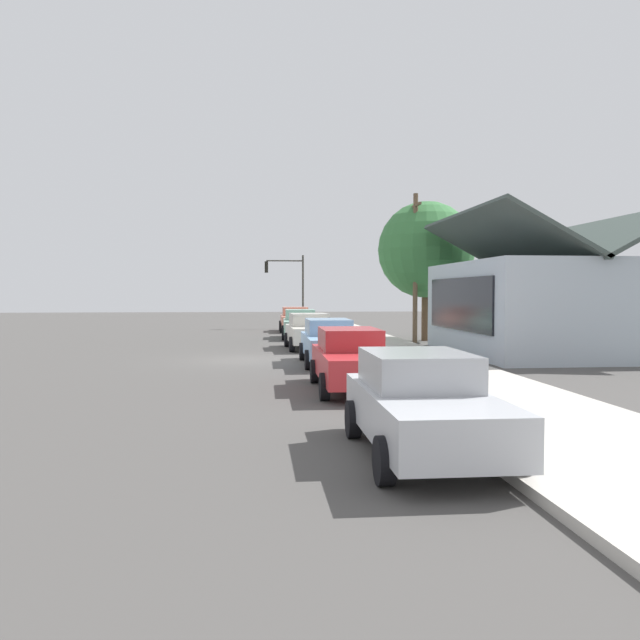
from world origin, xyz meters
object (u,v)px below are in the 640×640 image
(car_seafoam, at_px, (300,324))
(traffic_light_main, at_px, (288,279))
(shade_tree, at_px, (426,250))
(car_ivory, at_px, (310,331))
(car_silver, at_px, (422,403))
(car_coral, at_px, (295,319))
(fire_hydrant_red, at_px, (389,360))
(car_skyblue, at_px, (329,341))
(utility_pole_wooden, at_px, (415,265))
(car_cherry, at_px, (351,359))

(car_seafoam, relative_size, traffic_light_main, 0.87)
(shade_tree, bearing_deg, car_ivory, -56.69)
(car_silver, distance_m, shade_tree, 24.57)
(car_coral, relative_size, car_silver, 0.99)
(traffic_light_main, xyz_separation_m, fire_hydrant_red, (26.61, 1.66, -2.99))
(car_seafoam, bearing_deg, traffic_light_main, -176.96)
(car_skyblue, distance_m, utility_pole_wooden, 11.02)
(car_skyblue, relative_size, car_cherry, 1.02)
(car_ivory, relative_size, shade_tree, 0.62)
(traffic_light_main, relative_size, fire_hydrant_red, 7.32)
(car_seafoam, bearing_deg, shade_tree, 71.77)
(traffic_light_main, xyz_separation_m, utility_pole_wooden, (14.07, 5.66, 0.44))
(car_skyblue, bearing_deg, fire_hydrant_red, 22.93)
(car_coral, relative_size, traffic_light_main, 0.85)
(car_skyblue, height_order, car_silver, same)
(car_skyblue, relative_size, car_silver, 1.09)
(car_ivory, distance_m, traffic_light_main, 17.12)
(car_skyblue, distance_m, fire_hydrant_red, 3.76)
(car_seafoam, bearing_deg, car_ivory, 1.95)
(car_cherry, height_order, car_silver, same)
(car_skyblue, distance_m, car_silver, 12.86)
(car_seafoam, bearing_deg, utility_pole_wooden, 57.37)
(car_skyblue, bearing_deg, traffic_light_main, -178.79)
(car_cherry, xyz_separation_m, shade_tree, (-16.59, 6.49, 3.96))
(car_skyblue, relative_size, shade_tree, 0.67)
(car_coral, relative_size, car_seafoam, 0.98)
(car_ivory, distance_m, car_cherry, 12.30)
(car_coral, height_order, car_skyblue, same)
(fire_hydrant_red, bearing_deg, shade_tree, 160.53)
(shade_tree, bearing_deg, car_silver, -15.32)
(utility_pole_wooden, bearing_deg, car_ivory, -62.98)
(car_skyblue, height_order, shade_tree, shade_tree)
(car_coral, xyz_separation_m, shade_tree, (8.71, 6.35, 3.96))
(car_coral, height_order, traffic_light_main, traffic_light_main)
(car_skyblue, relative_size, utility_pole_wooden, 0.65)
(car_coral, relative_size, utility_pole_wooden, 0.59)
(car_ivory, relative_size, car_skyblue, 0.92)
(car_cherry, distance_m, shade_tree, 18.25)
(car_silver, height_order, utility_pole_wooden, utility_pole_wooden)
(fire_hydrant_red, bearing_deg, car_skyblue, -157.69)
(shade_tree, bearing_deg, car_cherry, -21.37)
(shade_tree, bearing_deg, car_seafoam, -110.57)
(fire_hydrant_red, bearing_deg, car_coral, -176.45)
(car_ivory, distance_m, car_skyblue, 6.24)
(car_silver, relative_size, traffic_light_main, 0.87)
(car_coral, bearing_deg, car_silver, 1.30)
(traffic_light_main, height_order, utility_pole_wooden, utility_pole_wooden)
(car_skyblue, relative_size, fire_hydrant_red, 6.91)
(shade_tree, xyz_separation_m, fire_hydrant_red, (13.98, -4.94, -4.28))
(car_seafoam, distance_m, utility_pole_wooden, 7.44)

